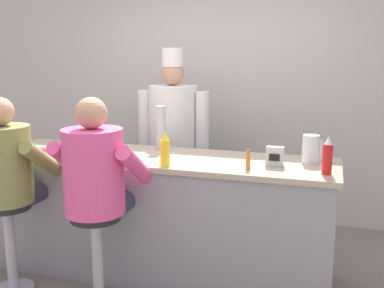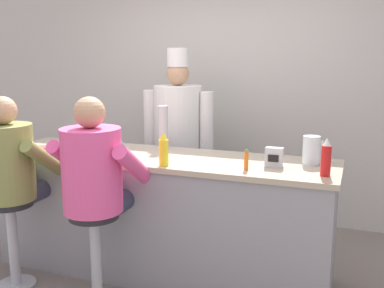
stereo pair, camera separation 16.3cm
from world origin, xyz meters
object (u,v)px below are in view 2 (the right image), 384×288
diner_seated_olive (10,168)px  cook_in_whites_near (178,135)px  mustard_bottle_yellow (164,150)px  cup_stack_steel (163,127)px  napkin_dispenser_chrome (274,157)px  cereal_bowl (41,150)px  breakfast_plate (81,149)px  water_pitcher_clear (311,150)px  ketchup_bottle_red (326,158)px  diner_seated_pink (95,176)px  hot_sauce_bottle_orange (246,160)px  coffee_mug_blue (115,146)px

diner_seated_olive → cook_in_whites_near: bearing=60.7°
mustard_bottle_yellow → cup_stack_steel: 0.60m
napkin_dispenser_chrome → diner_seated_olive: size_ratio=0.10×
mustard_bottle_yellow → cook_in_whites_near: size_ratio=0.13×
mustard_bottle_yellow → cereal_bowl: (-1.11, 0.05, -0.09)m
breakfast_plate → water_pitcher_clear: bearing=5.3°
cup_stack_steel → ketchup_bottle_red: bearing=-17.6°
diner_seated_pink → breakfast_plate: bearing=131.7°
cup_stack_steel → water_pitcher_clear: bearing=-6.2°
hot_sauce_bottle_orange → water_pitcher_clear: (0.40, 0.32, 0.04)m
water_pitcher_clear → breakfast_plate: water_pitcher_clear is taller
cup_stack_steel → diner_seated_pink: diner_seated_pink is taller
hot_sauce_bottle_orange → cereal_bowl: size_ratio=1.05×
breakfast_plate → cup_stack_steel: (0.61, 0.30, 0.17)m
cereal_bowl → coffee_mug_blue: 0.60m
breakfast_plate → napkin_dispenser_chrome: (1.60, -0.00, 0.06)m
coffee_mug_blue → diner_seated_pink: diner_seated_pink is taller
hot_sauce_bottle_orange → cook_in_whites_near: size_ratio=0.08×
water_pitcher_clear → cup_stack_steel: cup_stack_steel is taller
cook_in_whites_near → water_pitcher_clear: bearing=-27.4°
mustard_bottle_yellow → cereal_bowl: size_ratio=1.82×
hot_sauce_bottle_orange → cup_stack_steel: 0.95m
ketchup_bottle_red → breakfast_plate: ketchup_bottle_red is taller
cup_stack_steel → napkin_dispenser_chrome: size_ratio=2.60×
mustard_bottle_yellow → coffee_mug_blue: 0.63m
napkin_dispenser_chrome → diner_seated_olive: 1.93m
diner_seated_pink → cook_in_whites_near: cook_in_whites_near is taller
hot_sauce_bottle_orange → breakfast_plate: hot_sauce_bottle_orange is taller
water_pitcher_clear → cereal_bowl: 2.12m
mustard_bottle_yellow → diner_seated_pink: size_ratio=0.16×
breakfast_plate → napkin_dispenser_chrome: 1.60m
diner_seated_olive → water_pitcher_clear: bearing=18.6°
mustard_bottle_yellow → cereal_bowl: 1.11m
diner_seated_olive → napkin_dispenser_chrome: bearing=15.9°
mustard_bottle_yellow → hot_sauce_bottle_orange: (0.58, 0.09, -0.05)m
diner_seated_pink → cook_in_whites_near: bearing=88.0°
hot_sauce_bottle_orange → ketchup_bottle_red: bearing=3.2°
cereal_bowl → coffee_mug_blue: coffee_mug_blue is taller
water_pitcher_clear → breakfast_plate: (-1.83, -0.17, -0.09)m
ketchup_bottle_red → napkin_dispenser_chrome: ketchup_bottle_red is taller
napkin_dispenser_chrome → diner_seated_olive: bearing=-164.1°
mustard_bottle_yellow → diner_seated_olive: size_ratio=0.17×
ketchup_bottle_red → coffee_mug_blue: ketchup_bottle_red is taller
mustard_bottle_yellow → diner_seated_pink: diner_seated_pink is taller
coffee_mug_blue → cook_in_whites_near: cook_in_whites_near is taller
coffee_mug_blue → diner_seated_olive: (-0.56, -0.58, -0.10)m
coffee_mug_blue → water_pitcher_clear: bearing=4.7°
breakfast_plate → coffee_mug_blue: coffee_mug_blue is taller
breakfast_plate → cup_stack_steel: cup_stack_steel is taller
cup_stack_steel → cook_in_whites_near: cook_in_whites_near is taller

